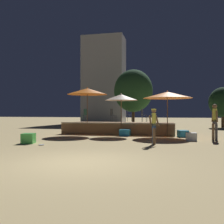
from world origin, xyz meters
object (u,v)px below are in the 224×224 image
Objects in this scene: cube_seat_3 at (28,138)px; bistro_chair_2 at (113,114)px; cube_seat_0 at (191,137)px; frisbee_disc at (42,145)px; patio_umbrella_1 at (121,97)px; background_tree_0 at (223,102)px; cube_seat_1 at (125,133)px; person_0 at (215,120)px; patio_umbrella_2 at (167,95)px; bistro_chair_0 at (128,114)px; cube_seat_2 at (183,134)px; background_tree_1 at (133,91)px; person_1 at (154,125)px; bistro_chair_3 at (85,114)px; patio_umbrella_0 at (87,91)px; bistro_chair_1 at (143,114)px.

bistro_chair_2 is at bearing 64.04° from cube_seat_3.
cube_seat_0 is 2.10× the size of frisbee_disc.
patio_umbrella_1 is 12.90m from background_tree_0.
patio_umbrella_1 is 2.96× the size of bistro_chair_2.
background_tree_0 is at bearing 53.11° from cube_seat_1.
cube_seat_0 is 1.53m from person_0.
bistro_chair_0 is at bearing 137.93° from patio_umbrella_2.
patio_umbrella_2 is 5.59× the size of cube_seat_0.
background_tree_0 is at bearing 67.27° from cube_seat_2.
background_tree_1 reaches higher than cube_seat_2.
person_0 is (8.77, 3.24, 0.83)m from cube_seat_3.
patio_umbrella_2 is at bearing 159.80° from person_1.
cube_seat_1 is at bearing -164.16° from person_1.
background_tree_0 reaches higher than bistro_chair_2.
background_tree_1 reaches higher than cube_seat_3.
bistro_chair_2 is at bearing -91.29° from background_tree_1.
bistro_chair_3 is 7.71m from frisbee_disc.
cube_seat_2 is 0.75× the size of bistro_chair_0.
patio_umbrella_0 reaches higher than person_0.
patio_umbrella_1 is at bearing 153.73° from cube_seat_0.
person_0 is (4.95, -1.36, 0.86)m from cube_seat_1.
frisbee_disc is (-2.92, -5.04, -0.18)m from cube_seat_1.
bistro_chair_3 is at bearing 71.89° from bistro_chair_2.
patio_umbrella_0 is 9.93m from background_tree_1.
patio_umbrella_2 is 11.31m from background_tree_0.
cube_seat_2 is at bearing -14.29° from patio_umbrella_2.
person_1 is 6.87m from bistro_chair_0.
background_tree_1 is (-4.26, 10.16, 3.44)m from cube_seat_2.
cube_seat_0 is 0.33× the size of person_1.
bistro_chair_0 reaches higher than cube_seat_3.
bistro_chair_1 is at bearing -129.40° from background_tree_0.
frisbee_disc is (-6.36, -5.08, -0.18)m from cube_seat_2.
patio_umbrella_0 is at bearing 120.08° from bistro_chair_1.
bistro_chair_2 is at bearing 166.09° from cube_seat_2.
person_0 is at bearing -15.39° from cube_seat_1.
patio_umbrella_1 is 6.36m from cube_seat_3.
frisbee_disc is (-4.85, -1.30, -0.88)m from person_1.
bistro_chair_1 is at bearing 55.99° from patio_umbrella_1.
cube_seat_2 is (3.72, -0.18, -2.19)m from patio_umbrella_1.
background_tree_1 is (-4.56, 11.96, 3.43)m from cube_seat_0.
cube_seat_3 is (-1.24, -5.05, -2.59)m from patio_umbrella_0.
background_tree_1 is at bearing 94.63° from cube_seat_1.
patio_umbrella_0 is 1.17× the size of patio_umbrella_1.
background_tree_0 reaches higher than person_0.
background_tree_1 is at bearing 112.77° from cube_seat_2.
person_1 is at bearing -112.46° from background_tree_0.
bistro_chair_0 is at bearing -85.33° from background_tree_1.
bistro_chair_2 is at bearing 128.94° from patio_umbrella_1.
patio_umbrella_2 is 3.86m from bistro_chair_2.
cube_seat_0 is at bearing -26.27° from patio_umbrella_1.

